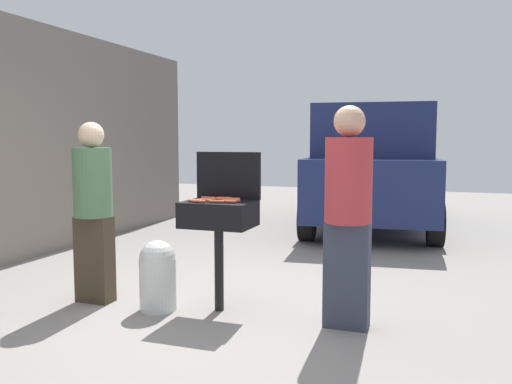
# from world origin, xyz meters

# --- Properties ---
(ground_plane) EXTENTS (24.00, 24.00, 0.00)m
(ground_plane) POSITION_xyz_m (0.00, 0.00, 0.00)
(ground_plane) COLOR gray
(house_wall_side) EXTENTS (0.24, 8.00, 2.96)m
(house_wall_side) POSITION_xyz_m (-3.00, 1.00, 1.48)
(house_wall_side) COLOR slate
(house_wall_side) RESTS_ON ground
(bbq_grill) EXTENTS (0.60, 0.44, 0.96)m
(bbq_grill) POSITION_xyz_m (0.16, -0.04, 0.81)
(bbq_grill) COLOR black
(bbq_grill) RESTS_ON ground
(grill_lid_open) EXTENTS (0.60, 0.05, 0.42)m
(grill_lid_open) POSITION_xyz_m (0.16, 0.18, 1.17)
(grill_lid_open) COLOR black
(grill_lid_open) RESTS_ON bbq_grill
(hot_dog_0) EXTENTS (0.13, 0.04, 0.03)m
(hot_dog_0) POSITION_xyz_m (0.06, -0.11, 0.97)
(hot_dog_0) COLOR #C6593D
(hot_dog_0) RESTS_ON bbq_grill
(hot_dog_1) EXTENTS (0.13, 0.04, 0.03)m
(hot_dog_1) POSITION_xyz_m (-0.00, -0.17, 0.97)
(hot_dog_1) COLOR #C6593D
(hot_dog_1) RESTS_ON bbq_grill
(hot_dog_2) EXTENTS (0.13, 0.04, 0.03)m
(hot_dog_2) POSITION_xyz_m (0.29, -0.08, 0.97)
(hot_dog_2) COLOR #B74C33
(hot_dog_2) RESTS_ON bbq_grill
(hot_dog_3) EXTENTS (0.13, 0.03, 0.03)m
(hot_dog_3) POSITION_xyz_m (0.29, -0.14, 0.97)
(hot_dog_3) COLOR #AD4228
(hot_dog_3) RESTS_ON bbq_grill
(hot_dog_4) EXTENTS (0.13, 0.03, 0.03)m
(hot_dog_4) POSITION_xyz_m (0.05, -0.20, 0.97)
(hot_dog_4) COLOR #C6593D
(hot_dog_4) RESTS_ON bbq_grill
(hot_dog_5) EXTENTS (0.13, 0.03, 0.03)m
(hot_dog_5) POSITION_xyz_m (0.16, 0.09, 0.97)
(hot_dog_5) COLOR #C6593D
(hot_dog_5) RESTS_ON bbq_grill
(hot_dog_6) EXTENTS (0.13, 0.03, 0.03)m
(hot_dog_6) POSITION_xyz_m (0.01, 0.07, 0.97)
(hot_dog_6) COLOR #AD4228
(hot_dog_6) RESTS_ON bbq_grill
(hot_dog_7) EXTENTS (0.13, 0.03, 0.03)m
(hot_dog_7) POSITION_xyz_m (0.18, -0.01, 0.97)
(hot_dog_7) COLOR #AD4228
(hot_dog_7) RESTS_ON bbq_grill
(hot_dog_8) EXTENTS (0.13, 0.04, 0.03)m
(hot_dog_8) POSITION_xyz_m (0.06, -0.05, 0.97)
(hot_dog_8) COLOR #C6593D
(hot_dog_8) RESTS_ON bbq_grill
(hot_dog_9) EXTENTS (0.13, 0.04, 0.03)m
(hot_dog_9) POSITION_xyz_m (0.19, -0.17, 0.97)
(hot_dog_9) COLOR #B74C33
(hot_dog_9) RESTS_ON bbq_grill
(hot_dog_10) EXTENTS (0.13, 0.03, 0.03)m
(hot_dog_10) POSITION_xyz_m (0.13, 0.03, 0.97)
(hot_dog_10) COLOR #AD4228
(hot_dog_10) RESTS_ON bbq_grill
(hot_dog_11) EXTENTS (0.13, 0.03, 0.03)m
(hot_dog_11) POSITION_xyz_m (0.29, -0.04, 0.97)
(hot_dog_11) COLOR #B74C33
(hot_dog_11) RESTS_ON bbq_grill
(hot_dog_12) EXTENTS (0.13, 0.03, 0.03)m
(hot_dog_12) POSITION_xyz_m (0.25, 0.06, 0.97)
(hot_dog_12) COLOR #C6593D
(hot_dog_12) RESTS_ON bbq_grill
(propane_tank) EXTENTS (0.32, 0.32, 0.62)m
(propane_tank) POSITION_xyz_m (-0.35, -0.22, 0.32)
(propane_tank) COLOR silver
(propane_tank) RESTS_ON ground
(person_left) EXTENTS (0.35, 0.35, 1.65)m
(person_left) POSITION_xyz_m (-1.02, -0.19, 0.89)
(person_left) COLOR #3F3323
(person_left) RESTS_ON ground
(person_right) EXTENTS (0.37, 0.37, 1.75)m
(person_right) POSITION_xyz_m (1.28, -0.09, 0.95)
(person_right) COLOR #333847
(person_right) RESTS_ON ground
(parked_minivan) EXTENTS (2.42, 4.58, 2.02)m
(parked_minivan) POSITION_xyz_m (0.81, 4.97, 1.03)
(parked_minivan) COLOR navy
(parked_minivan) RESTS_ON ground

